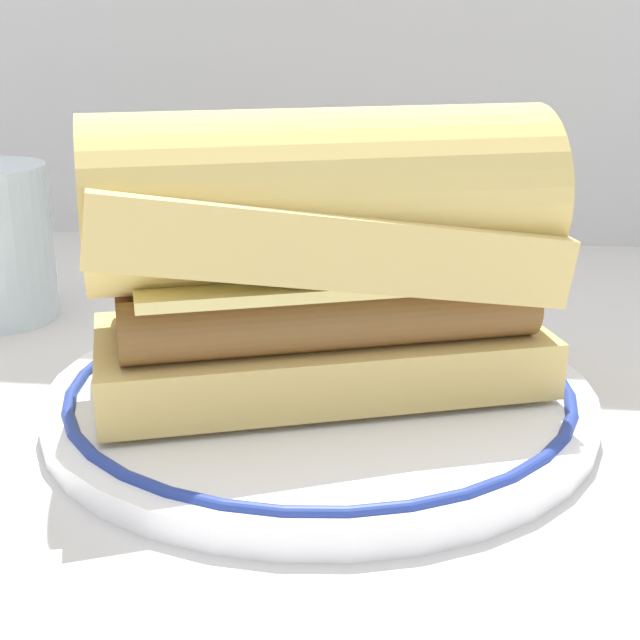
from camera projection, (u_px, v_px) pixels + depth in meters
The scene contains 3 objects.
ground_plane at pixel (377, 436), 0.41m from camera, with size 1.50×1.50×0.00m, color silver.
plate at pixel (320, 394), 0.44m from camera, with size 0.26×0.26×0.01m.
sausage_sandwich at pixel (320, 250), 0.41m from camera, with size 0.22×0.15×0.13m.
Camera 1 is at (0.02, -0.37, 0.18)m, focal length 51.72 mm.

